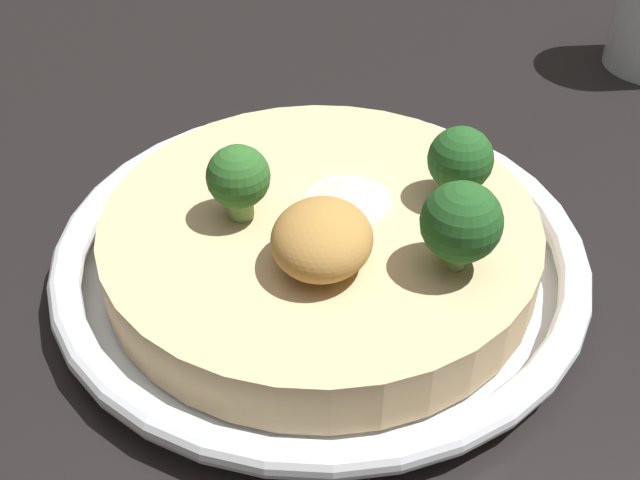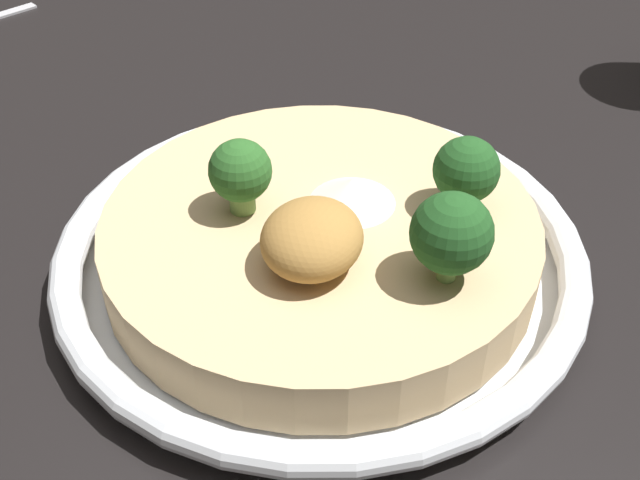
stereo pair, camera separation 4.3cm
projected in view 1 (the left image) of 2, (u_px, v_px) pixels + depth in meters
name	position (u px, v px, depth m)	size (l,w,h in m)	color
ground_plane	(320.00, 271.00, 0.44)	(6.00, 6.00, 0.00)	black
risotto_bowl	(320.00, 247.00, 0.43)	(0.29, 0.29, 0.04)	silver
cheese_sprinkle	(349.00, 188.00, 0.43)	(0.05, 0.05, 0.02)	white
crispy_onion_garnish	(322.00, 239.00, 0.38)	(0.05, 0.05, 0.03)	#A37538
broccoli_front_right	(460.00, 160.00, 0.42)	(0.03, 0.03, 0.04)	#759E4C
broccoli_front_left	(461.00, 223.00, 0.37)	(0.04, 0.04, 0.05)	#668E47
broccoli_back_left	(238.00, 179.00, 0.41)	(0.03, 0.03, 0.04)	#668E47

